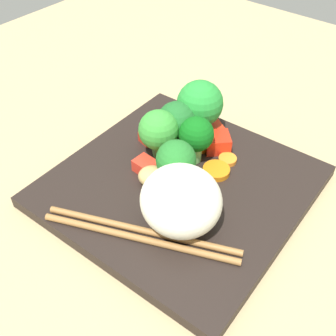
# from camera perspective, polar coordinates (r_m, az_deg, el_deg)

# --- Properties ---
(ground_plane) EXTENTS (1.10, 1.10, 0.02)m
(ground_plane) POSITION_cam_1_polar(r_m,az_deg,el_deg) (0.50, 1.53, -3.86)
(ground_plane) COLOR tan
(square_plate) EXTENTS (0.27, 0.27, 0.01)m
(square_plate) POSITION_cam_1_polar(r_m,az_deg,el_deg) (0.49, 1.57, -2.45)
(square_plate) COLOR black
(square_plate) RESTS_ON ground_plane
(rice_mound) EXTENTS (0.11, 0.11, 0.06)m
(rice_mound) POSITION_cam_1_polar(r_m,az_deg,el_deg) (0.42, 1.76, -4.38)
(rice_mound) COLOR white
(rice_mound) RESTS_ON square_plate
(broccoli_floret_0) EXTENTS (0.05, 0.05, 0.06)m
(broccoli_floret_0) POSITION_cam_1_polar(r_m,az_deg,el_deg) (0.51, 1.23, 6.22)
(broccoli_floret_0) COLOR #75B35D
(broccoli_floret_0) RESTS_ON square_plate
(broccoli_floret_1) EXTENTS (0.06, 0.06, 0.08)m
(broccoli_floret_1) POSITION_cam_1_polar(r_m,az_deg,el_deg) (0.52, 4.31, 8.55)
(broccoli_floret_1) COLOR #549A43
(broccoli_floret_1) RESTS_ON square_plate
(broccoli_floret_2) EXTENTS (0.05, 0.05, 0.06)m
(broccoli_floret_2) POSITION_cam_1_polar(r_m,az_deg,el_deg) (0.49, -1.27, 5.04)
(broccoli_floret_2) COLOR #69A753
(broccoli_floret_2) RESTS_ON square_plate
(broccoli_floret_3) EXTENTS (0.04, 0.04, 0.06)m
(broccoli_floret_3) POSITION_cam_1_polar(r_m,az_deg,el_deg) (0.49, 3.80, 4.34)
(broccoli_floret_3) COLOR #73B35E
(broccoli_floret_3) RESTS_ON square_plate
(broccoli_floret_4) EXTENTS (0.04, 0.04, 0.06)m
(broccoli_floret_4) POSITION_cam_1_polar(r_m,az_deg,el_deg) (0.45, 1.31, 0.91)
(broccoli_floret_4) COLOR #62AA56
(broccoli_floret_4) RESTS_ON square_plate
(carrot_slice_0) EXTENTS (0.03, 0.03, 0.01)m
(carrot_slice_0) POSITION_cam_1_polar(r_m,az_deg,el_deg) (0.49, -0.61, 0.04)
(carrot_slice_0) COLOR orange
(carrot_slice_0) RESTS_ON square_plate
(carrot_slice_1) EXTENTS (0.03, 0.03, 0.01)m
(carrot_slice_1) POSITION_cam_1_polar(r_m,az_deg,el_deg) (0.51, 8.03, 1.13)
(carrot_slice_1) COLOR orange
(carrot_slice_1) RESTS_ON square_plate
(carrot_slice_2) EXTENTS (0.04, 0.04, 0.01)m
(carrot_slice_2) POSITION_cam_1_polar(r_m,az_deg,el_deg) (0.49, 6.53, -0.36)
(carrot_slice_2) COLOR orange
(carrot_slice_2) RESTS_ON square_plate
(carrot_slice_3) EXTENTS (0.03, 0.03, 0.01)m
(carrot_slice_3) POSITION_cam_1_polar(r_m,az_deg,el_deg) (0.52, 4.13, 2.93)
(carrot_slice_3) COLOR orange
(carrot_slice_3) RESTS_ON square_plate
(pepper_chunk_0) EXTENTS (0.04, 0.04, 0.02)m
(pepper_chunk_0) POSITION_cam_1_polar(r_m,az_deg,el_deg) (0.54, 5.91, 5.02)
(pepper_chunk_0) COLOR red
(pepper_chunk_0) RESTS_ON square_plate
(pepper_chunk_1) EXTENTS (0.03, 0.02, 0.01)m
(pepper_chunk_1) POSITION_cam_1_polar(r_m,az_deg,el_deg) (0.53, -2.36, 4.31)
(pepper_chunk_1) COLOR red
(pepper_chunk_1) RESTS_ON square_plate
(pepper_chunk_2) EXTENTS (0.02, 0.03, 0.02)m
(pepper_chunk_2) POSITION_cam_1_polar(r_m,az_deg,el_deg) (0.49, -3.04, 0.27)
(pepper_chunk_2) COLOR red
(pepper_chunk_2) RESTS_ON square_plate
(pepper_chunk_3) EXTENTS (0.04, 0.04, 0.02)m
(pepper_chunk_3) POSITION_cam_1_polar(r_m,az_deg,el_deg) (0.52, 6.61, 3.48)
(pepper_chunk_3) COLOR red
(pepper_chunk_3) RESTS_ON square_plate
(pepper_chunk_4) EXTENTS (0.02, 0.03, 0.02)m
(pepper_chunk_4) POSITION_cam_1_polar(r_m,az_deg,el_deg) (0.55, -1.27, 6.06)
(pepper_chunk_4) COLOR red
(pepper_chunk_4) RESTS_ON square_plate
(chicken_piece_0) EXTENTS (0.03, 0.03, 0.02)m
(chicken_piece_0) POSITION_cam_1_polar(r_m,az_deg,el_deg) (0.51, 1.07, 2.19)
(chicken_piece_0) COLOR #B6834B
(chicken_piece_0) RESTS_ON square_plate
(chicken_piece_1) EXTENTS (0.02, 0.03, 0.02)m
(chicken_piece_1) POSITION_cam_1_polar(r_m,az_deg,el_deg) (0.54, 1.40, 5.48)
(chicken_piece_1) COLOR #B08151
(chicken_piece_1) RESTS_ON square_plate
(chicken_piece_4) EXTENTS (0.04, 0.04, 0.02)m
(chicken_piece_4) POSITION_cam_1_polar(r_m,az_deg,el_deg) (0.47, -2.07, -1.14)
(chicken_piece_4) COLOR tan
(chicken_piece_4) RESTS_ON square_plate
(chopstick_pair) EXTENTS (0.09, 0.19, 0.01)m
(chopstick_pair) POSITION_cam_1_polar(r_m,az_deg,el_deg) (0.43, -3.69, -8.92)
(chopstick_pair) COLOR olive
(chopstick_pair) RESTS_ON square_plate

